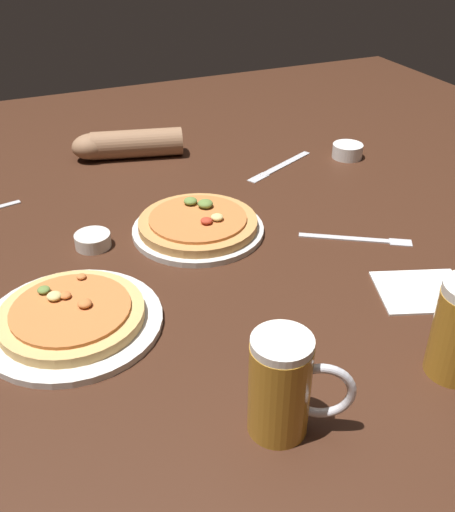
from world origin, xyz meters
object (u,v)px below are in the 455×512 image
(pizza_plate_near, at_px, (72,317))
(knife_right, at_px, (280,166))
(beer_mug_dark, at_px, (283,386))
(ramekin_sauce, at_px, (347,151))
(ramekin_butter, at_px, (93,240))
(diner_arm, at_px, (123,144))
(pizza_plate_far, at_px, (198,225))
(fork_left, at_px, (358,239))
(napkin_folded, at_px, (422,290))

(pizza_plate_near, xyz_separation_m, knife_right, (0.60, 0.43, -0.01))
(beer_mug_dark, xyz_separation_m, ramekin_sauce, (0.58, 0.73, -0.06))
(ramekin_butter, bearing_deg, diner_arm, 67.11)
(pizza_plate_far, relative_size, ramekin_sauce, 3.45)
(ramekin_butter, distance_m, fork_left, 0.53)
(pizza_plate_far, bearing_deg, ramekin_butter, 171.60)
(pizza_plate_near, height_order, fork_left, pizza_plate_near)
(ramekin_sauce, bearing_deg, knife_right, 175.99)
(pizza_plate_far, relative_size, beer_mug_dark, 1.80)
(ramekin_sauce, height_order, knife_right, ramekin_sauce)
(beer_mug_dark, distance_m, knife_right, 0.85)
(ramekin_sauce, height_order, ramekin_butter, ramekin_sauce)
(napkin_folded, xyz_separation_m, knife_right, (0.02, 0.58, -0.00))
(pizza_plate_far, bearing_deg, beer_mug_dark, -99.22)
(ramekin_sauce, bearing_deg, diner_arm, 156.60)
(napkin_folded, relative_size, knife_right, 0.69)
(fork_left, bearing_deg, knife_right, 86.51)
(pizza_plate_near, relative_size, knife_right, 1.30)
(beer_mug_dark, height_order, fork_left, beer_mug_dark)
(ramekin_sauce, bearing_deg, fork_left, -120.12)
(pizza_plate_far, xyz_separation_m, ramekin_sauce, (0.50, 0.21, 0.00))
(napkin_folded, xyz_separation_m, diner_arm, (-0.32, 0.79, 0.03))
(fork_left, relative_size, diner_arm, 0.71)
(pizza_plate_far, relative_size, napkin_folded, 1.75)
(pizza_plate_near, distance_m, pizza_plate_far, 0.36)
(beer_mug_dark, height_order, ramekin_butter, beer_mug_dark)
(ramekin_butter, distance_m, knife_right, 0.55)
(pizza_plate_far, xyz_separation_m, ramekin_butter, (-0.21, 0.03, -0.00))
(pizza_plate_far, height_order, beer_mug_dark, beer_mug_dark)
(pizza_plate_near, distance_m, ramekin_sauce, 0.89)
(pizza_plate_far, relative_size, ramekin_butter, 3.83)
(ramekin_sauce, distance_m, napkin_folded, 0.60)
(napkin_folded, relative_size, diner_arm, 0.54)
(pizza_plate_far, height_order, diner_arm, diner_arm)
(diner_arm, bearing_deg, beer_mug_dark, -92.90)
(napkin_folded, bearing_deg, beer_mug_dark, -155.13)
(ramekin_butter, bearing_deg, pizza_plate_near, -110.18)
(ramekin_sauce, xyz_separation_m, napkin_folded, (-0.21, -0.56, -0.01))
(fork_left, distance_m, knife_right, 0.38)
(diner_arm, bearing_deg, knife_right, -32.36)
(pizza_plate_far, xyz_separation_m, diner_arm, (-0.04, 0.44, 0.02))
(beer_mug_dark, height_order, diner_arm, beer_mug_dark)
(beer_mug_dark, distance_m, diner_arm, 0.97)
(ramekin_butter, bearing_deg, ramekin_sauce, 14.35)
(pizza_plate_near, height_order, napkin_folded, pizza_plate_near)
(ramekin_butter, bearing_deg, napkin_folded, -37.78)
(pizza_plate_near, xyz_separation_m, beer_mug_dark, (0.21, -0.32, 0.06))
(knife_right, height_order, diner_arm, diner_arm)
(ramekin_butter, relative_size, napkin_folded, 0.46)
(napkin_folded, distance_m, knife_right, 0.58)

